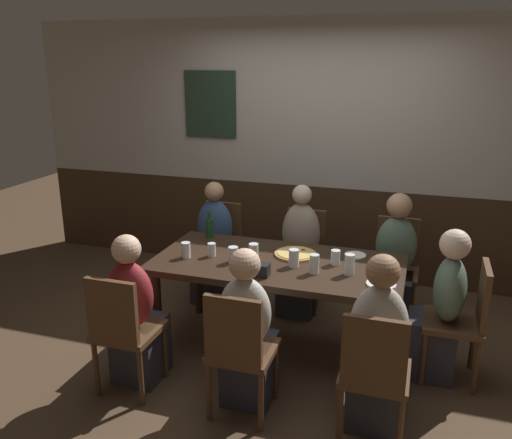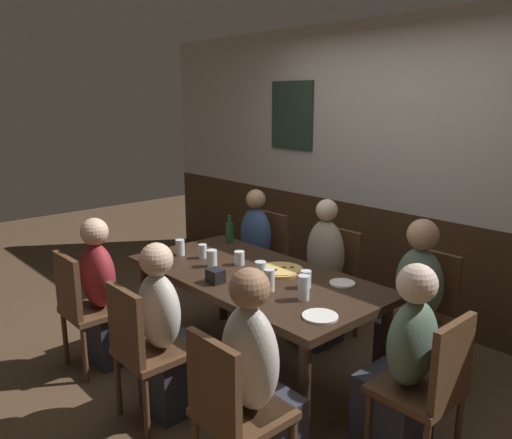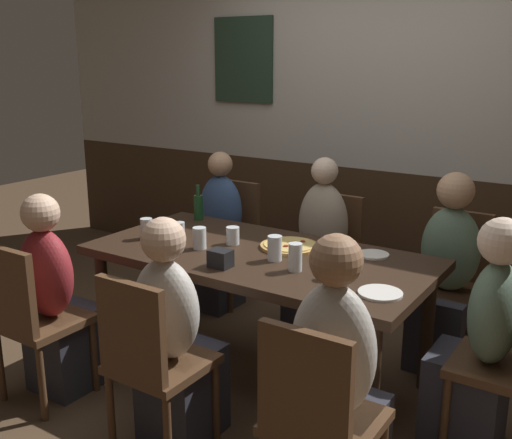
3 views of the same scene
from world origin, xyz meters
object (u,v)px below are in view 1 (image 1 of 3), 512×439
object	(u,v)px
chair_mid_far	(303,252)
condiment_caddy	(261,270)
beer_glass_half	(233,256)
person_left_far	(214,251)
person_mid_near	(248,339)
chair_left_near	(123,327)
chair_head_east	(465,316)
pizza	(296,254)
pint_glass_amber	(254,250)
beer_glass_tall	(186,251)
plate_white_large	(381,284)
highball_clear	(314,265)
dining_table	(278,270)
person_head_east	(440,315)
chair_mid_near	(239,347)
pint_glass_stout	(349,266)
pint_glass_pale	(294,259)
person_left_near	(136,320)
chair_right_near	(374,371)
beer_bottle_green	(209,227)
person_right_far	(394,270)
plate_white_small	(355,255)
tumbler_short	(212,250)
chair_left_far	(220,243)
person_mid_far	(299,260)
chair_right_far	(395,263)
person_right_near	(377,357)

from	to	relation	value
chair_mid_far	condiment_caddy	size ratio (longest dim) A/B	8.00
chair_mid_far	beer_glass_half	xyz separation A→B (m)	(-0.31, -1.00, 0.30)
person_left_far	person_mid_near	bearing A→B (deg)	-60.00
chair_left_near	person_mid_near	distance (m)	0.84
chair_head_east	chair_left_near	world-z (taller)	same
chair_head_east	pizza	distance (m)	1.29
pizza	pint_glass_amber	bearing A→B (deg)	-159.04
beer_glass_tall	plate_white_large	xyz separation A→B (m)	(1.48, -0.06, -0.05)
highball_clear	dining_table	bearing A→B (deg)	154.80
person_head_east	condiment_caddy	size ratio (longest dim) A/B	10.15
chair_mid_near	highball_clear	bearing A→B (deg)	67.10
pint_glass_stout	pint_glass_pale	world-z (taller)	pint_glass_stout
person_left_near	chair_right_near	bearing A→B (deg)	-5.67
chair_left_near	chair_mid_near	xyz separation A→B (m)	(0.82, 0.00, 0.00)
chair_left_near	beer_bottle_green	xyz separation A→B (m)	(0.11, 1.24, 0.33)
person_left_near	plate_white_large	world-z (taller)	person_left_near
beer_bottle_green	condiment_caddy	world-z (taller)	beer_bottle_green
person_right_far	person_head_east	distance (m)	0.80
chair_mid_near	pint_glass_stout	xyz separation A→B (m)	(0.55, 0.79, 0.31)
chair_left_near	beer_glass_half	size ratio (longest dim) A/B	7.22
person_mid_near	chair_right_near	bearing A→B (deg)	-11.24
highball_clear	condiment_caddy	world-z (taller)	highball_clear
chair_right_near	plate_white_small	world-z (taller)	chair_right_near
chair_mid_far	tumbler_short	distance (m)	1.11
plate_white_large	beer_bottle_green	bearing A→B (deg)	159.08
chair_left_far	plate_white_large	bearing A→B (deg)	-33.99
person_mid_far	plate_white_small	world-z (taller)	person_mid_far
pint_glass_stout	beer_glass_half	world-z (taller)	pint_glass_stout
beer_bottle_green	pizza	bearing A→B (deg)	-13.93
chair_right_far	chair_mid_near	size ratio (longest dim) A/B	1.00
pint_glass_pale	pint_glass_amber	bearing A→B (deg)	162.22
person_right_near	pizza	size ratio (longest dim) A/B	3.54
person_mid_far	person_left_near	bearing A→B (deg)	-119.98
chair_right_near	highball_clear	bearing A→B (deg)	125.14
chair_left_far	chair_mid_near	bearing A→B (deg)	-64.84
chair_mid_far	pint_glass_pale	xyz separation A→B (m)	(0.14, -0.94, 0.30)
chair_right_far	tumbler_short	xyz separation A→B (m)	(-1.34, -0.93, 0.29)
person_head_east	person_mid_far	size ratio (longest dim) A/B	0.96
beer_glass_half	dining_table	bearing A→B (deg)	21.68
beer_bottle_green	chair_right_near	bearing A→B (deg)	-38.98
pint_glass_pale	beer_glass_tall	distance (m)	0.84
chair_left_far	person_left_far	bearing A→B (deg)	-90.00
chair_head_east	pint_glass_amber	world-z (taller)	chair_head_east
pint_glass_pale	chair_mid_far	bearing A→B (deg)	98.45
beer_glass_half	plate_white_large	world-z (taller)	beer_glass_half
person_mid_near	highball_clear	world-z (taller)	person_mid_near
person_head_east	person_right_near	xyz separation A→B (m)	(-0.36, -0.72, 0.02)
pint_glass_pale	plate_white_large	bearing A→B (deg)	-12.41
person_left_far	pint_glass_pale	bearing A→B (deg)	-38.95
pint_glass_stout	dining_table	bearing A→B (deg)	170.68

